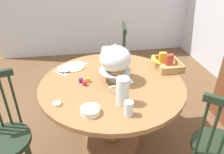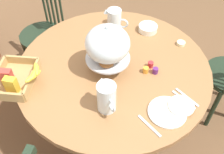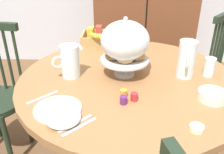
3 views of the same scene
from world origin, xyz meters
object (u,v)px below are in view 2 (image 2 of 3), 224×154
(milk_pitcher, at_px, (107,98))
(butter_dish, at_px, (181,43))
(china_plate_large, at_px, (167,112))
(cereal_bowl, at_px, (148,28))
(windsor_chair_near_window, at_px, (44,35))
(cereal_basket, at_px, (16,78))
(pastry_stand_with_dome, at_px, (108,46))
(orange_juice_pitcher, at_px, (114,24))
(china_plate_small, at_px, (181,106))
(dining_table, at_px, (113,85))
(drinking_glass, at_px, (114,18))

(milk_pitcher, height_order, butter_dish, milk_pitcher)
(china_plate_large, relative_size, cereal_bowl, 1.57)
(milk_pitcher, xyz_separation_m, china_plate_large, (-0.00, -0.34, -0.08))
(windsor_chair_near_window, distance_m, cereal_basket, 0.90)
(windsor_chair_near_window, bearing_deg, cereal_basket, -171.41)
(pastry_stand_with_dome, height_order, cereal_basket, pastry_stand_with_dome)
(orange_juice_pitcher, distance_m, china_plate_large, 0.76)
(milk_pitcher, distance_m, china_plate_large, 0.35)
(cereal_basket, distance_m, cereal_bowl, 1.00)
(milk_pitcher, relative_size, china_plate_small, 1.25)
(dining_table, bearing_deg, china_plate_small, -125.51)
(windsor_chair_near_window, distance_m, china_plate_large, 1.44)
(milk_pitcher, xyz_separation_m, china_plate_small, (0.04, -0.42, -0.07))
(drinking_glass, bearing_deg, butter_dish, -111.71)
(windsor_chair_near_window, distance_m, china_plate_small, 1.48)
(pastry_stand_with_dome, relative_size, china_plate_small, 2.29)
(dining_table, distance_m, milk_pitcher, 0.44)
(milk_pitcher, xyz_separation_m, drinking_glass, (0.80, 0.03, -0.03))
(drinking_glass, bearing_deg, cereal_basket, 141.47)
(china_plate_small, distance_m, cereal_bowl, 0.72)
(china_plate_small, bearing_deg, pastry_stand_with_dome, 59.22)
(china_plate_small, xyz_separation_m, drinking_glass, (0.76, 0.45, 0.04))
(china_plate_large, height_order, china_plate_small, china_plate_small)
(orange_juice_pitcher, height_order, china_plate_small, orange_juice_pitcher)
(dining_table, distance_m, pastry_stand_with_dome, 0.40)
(china_plate_small, bearing_deg, milk_pitcher, 95.85)
(drinking_glass, bearing_deg, orange_juice_pitcher, -173.98)
(milk_pitcher, height_order, cereal_bowl, milk_pitcher)
(china_plate_large, distance_m, butter_dish, 0.61)
(china_plate_small, bearing_deg, cereal_basket, 84.98)
(drinking_glass, bearing_deg, windsor_chair_near_window, 76.06)
(cereal_bowl, distance_m, butter_dish, 0.27)
(dining_table, bearing_deg, orange_juice_pitcher, 4.49)
(orange_juice_pitcher, bearing_deg, dining_table, -175.51)
(pastry_stand_with_dome, distance_m, cereal_basket, 0.59)
(drinking_glass, bearing_deg, china_plate_small, -149.02)
(china_plate_small, bearing_deg, china_plate_large, 119.16)
(windsor_chair_near_window, xyz_separation_m, orange_juice_pitcher, (-0.31, -0.67, 0.39))
(dining_table, bearing_deg, drinking_glass, 4.96)
(milk_pitcher, xyz_separation_m, butter_dish, (0.60, -0.46, -0.07))
(orange_juice_pitcher, relative_size, milk_pitcher, 1.15)
(cereal_basket, height_order, butter_dish, cereal_basket)
(china_plate_small, bearing_deg, butter_dish, -4.40)
(pastry_stand_with_dome, relative_size, orange_juice_pitcher, 1.59)
(cereal_bowl, xyz_separation_m, drinking_glass, (0.06, 0.26, 0.03))
(dining_table, distance_m, windsor_chair_near_window, 0.94)
(orange_juice_pitcher, xyz_separation_m, milk_pitcher, (-0.66, -0.02, -0.01))
(orange_juice_pitcher, bearing_deg, cereal_basket, 133.89)
(dining_table, bearing_deg, china_plate_large, -135.33)
(china_plate_small, bearing_deg, windsor_chair_near_window, 50.43)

